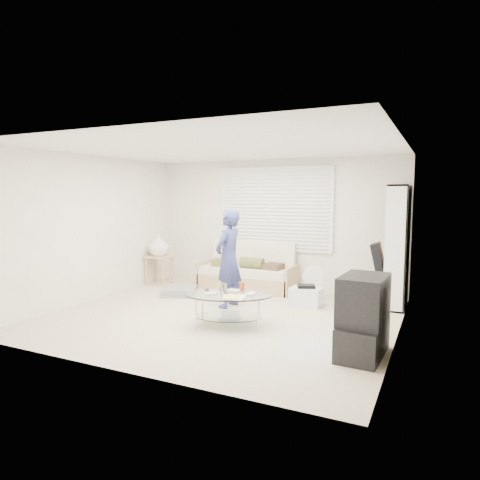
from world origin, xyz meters
The scene contains 13 objects.
ground centered at (0.00, 0.00, 0.00)m, with size 5.00×5.00×0.00m, color #B4A68C.
room_shell centered at (0.00, 0.48, 1.63)m, with size 5.02×4.52×2.51m.
window_blinds centered at (0.00, 2.20, 1.55)m, with size 2.32×0.08×1.62m.
futon_sofa centered at (-0.40, 1.87, 0.30)m, with size 1.88×0.76×0.92m.
grey_floor_pillow centered at (-1.34, 0.89, 0.07)m, with size 0.58×0.58×0.13m, color slate.
side_table centered at (-2.22, 1.50, 0.76)m, with size 0.52×0.42×1.02m.
bookshelf centered at (2.32, 1.71, 0.99)m, with size 0.31×0.84×1.99m.
guitar_case centered at (2.11, 1.55, 0.46)m, with size 0.40×0.39×1.04m.
floor_fan centered at (1.00, 1.56, 0.35)m, with size 0.38×0.25×0.61m.
storage_bin centered at (0.98, 1.14, 0.16)m, with size 0.51×0.36×0.35m.
tv_unit centered at (2.20, -0.72, 0.45)m, with size 0.51×0.88×0.93m.
coffee_table centered at (0.32, -0.37, 0.36)m, with size 1.42×1.16×0.57m.
standing_person centered at (-0.14, 0.53, 0.80)m, with size 0.58×0.38×1.60m, color navy.
Camera 1 is at (2.96, -5.58, 1.83)m, focal length 32.00 mm.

